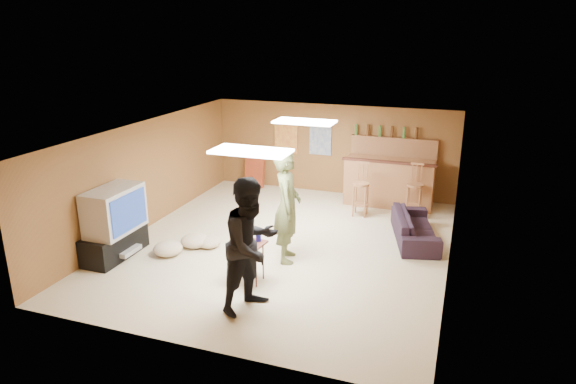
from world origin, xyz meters
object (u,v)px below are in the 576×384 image
(tv_body, at_px, (114,210))
(bar_counter, at_px, (389,183))
(sofa, at_px, (415,227))
(person_olive, at_px, (287,207))
(person_black, at_px, (251,245))
(tray_table, at_px, (248,262))

(tv_body, relative_size, bar_counter, 0.55)
(sofa, bearing_deg, person_olive, 114.27)
(person_black, relative_size, tray_table, 2.92)
(tv_body, bearing_deg, sofa, 27.26)
(person_olive, distance_m, person_black, 1.73)
(tray_table, bearing_deg, person_olive, 72.19)
(person_olive, xyz_separation_m, tray_table, (-0.32, -0.99, -0.66))
(bar_counter, relative_size, person_olive, 1.00)
(tv_body, bearing_deg, bar_counter, 47.00)
(sofa, distance_m, tray_table, 3.55)
(bar_counter, height_order, person_black, person_black)
(sofa, bearing_deg, person_black, 135.09)
(tv_body, relative_size, person_olive, 0.55)
(bar_counter, distance_m, tray_table, 4.79)
(bar_counter, bearing_deg, tray_table, -109.00)
(bar_counter, distance_m, person_black, 5.41)
(bar_counter, distance_m, sofa, 2.08)
(bar_counter, bearing_deg, tv_body, -133.00)
(person_olive, relative_size, person_black, 1.00)
(person_black, bearing_deg, sofa, -7.66)
(person_olive, relative_size, sofa, 1.08)
(tv_body, distance_m, sofa, 5.62)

